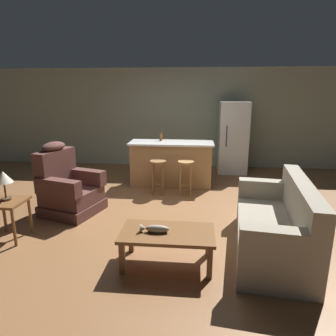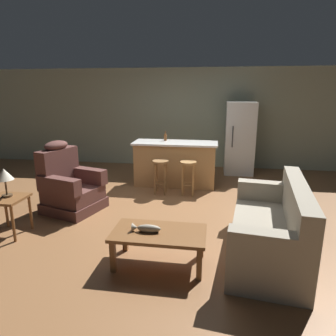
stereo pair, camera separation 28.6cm
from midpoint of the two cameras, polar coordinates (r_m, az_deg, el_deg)
ground_plane at (r=5.39m, az=0.99°, el=-7.46°), size 12.00×12.00×0.00m
back_wall at (r=8.14m, az=4.10°, el=9.44°), size 12.00×0.05×2.60m
coffee_table at (r=3.60m, az=0.60°, el=-12.82°), size 1.10×0.60×0.42m
fish_figurine at (r=3.55m, az=-1.85°, el=-11.46°), size 0.34×0.10×0.10m
couch at (r=4.07m, az=21.24°, el=-10.88°), size 1.08×1.99×0.94m
recliner_near_lamp at (r=5.38m, az=-16.85°, el=-3.38°), size 1.05×1.05×1.20m
end_table at (r=4.77m, az=-26.73°, el=-6.16°), size 0.48×0.48×0.56m
table_lamp at (r=4.68m, az=-27.21°, el=-1.33°), size 0.24×0.24×0.41m
kitchen_island at (r=6.52m, az=2.64°, el=0.86°), size 1.80×0.70×0.95m
bar_stool_left at (r=5.95m, az=-0.06°, el=-0.54°), size 0.32×0.32×0.68m
bar_stool_right at (r=5.89m, az=5.25°, el=-0.75°), size 0.32×0.32×0.68m
refrigerator at (r=7.63m, az=14.54°, el=5.49°), size 0.70×0.69×1.76m
bottle_tall_green at (r=6.60m, az=0.73°, el=5.90°), size 0.07×0.07×0.20m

